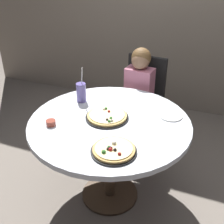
{
  "coord_description": "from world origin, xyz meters",
  "views": [
    {
      "loc": [
        0.7,
        -1.71,
        1.88
      ],
      "look_at": [
        0.0,
        0.05,
        0.8
      ],
      "focal_mm": 46.48,
      "sensor_mm": 36.0,
      "label": 1
    }
  ],
  "objects": [
    {
      "name": "plate_small",
      "position": [
        0.41,
        0.24,
        0.76
      ],
      "size": [
        0.18,
        0.18,
        0.01
      ],
      "primitive_type": "cylinder",
      "color": "white",
      "rests_on": "dining_table"
    },
    {
      "name": "sauce_bowl",
      "position": [
        -0.37,
        -0.21,
        0.77
      ],
      "size": [
        0.07,
        0.07,
        0.04
      ],
      "primitive_type": "cylinder",
      "color": "brown",
      "rests_on": "dining_table"
    },
    {
      "name": "dining_table",
      "position": [
        0.0,
        0.0,
        0.65
      ],
      "size": [
        1.21,
        1.21,
        0.75
      ],
      "color": "silver",
      "rests_on": "ground_plane"
    },
    {
      "name": "ground_plane",
      "position": [
        0.0,
        0.0,
        0.0
      ],
      "size": [
        8.0,
        8.0,
        0.0
      ],
      "primitive_type": "plane",
      "color": "slate"
    },
    {
      "name": "pizza_veggie",
      "position": [
        -0.03,
        0.03,
        0.77
      ],
      "size": [
        0.33,
        0.33,
        0.05
      ],
      "color": "black",
      "rests_on": "dining_table"
    },
    {
      "name": "pizza_cheese",
      "position": [
        0.17,
        -0.34,
        0.77
      ],
      "size": [
        0.3,
        0.3,
        0.05
      ],
      "color": "black",
      "rests_on": "dining_table"
    },
    {
      "name": "diner_child",
      "position": [
        -0.01,
        0.69,
        0.48
      ],
      "size": [
        0.29,
        0.42,
        1.08
      ],
      "color": "#3F4766",
      "rests_on": "ground_plane"
    },
    {
      "name": "soda_cup",
      "position": [
        -0.34,
        0.21,
        0.83
      ],
      "size": [
        0.08,
        0.08,
        0.31
      ],
      "color": "#6659A5",
      "rests_on": "dining_table"
    },
    {
      "name": "chair_wooden",
      "position": [
        0.01,
        0.88,
        0.53
      ],
      "size": [
        0.44,
        0.44,
        0.95
      ],
      "color": "black",
      "rests_on": "ground_plane"
    }
  ]
}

